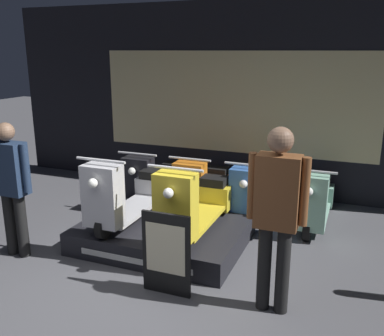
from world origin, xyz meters
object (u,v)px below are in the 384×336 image
at_px(person_right_browsing, 277,208).
at_px(price_sign_board, 166,254).
at_px(scooter_display_left, 127,195).
at_px(scooter_backrow_2, 255,194).
at_px(scooter_backrow_0, 155,182).
at_px(person_left_browsing, 11,180).
at_px(scooter_backrow_1, 203,188).
at_px(scooter_display_right, 194,204).
at_px(scooter_backrow_3, 313,201).

xyz_separation_m(person_right_browsing, price_sign_board, (-1.05, -0.12, -0.60)).
distance_m(scooter_display_left, person_right_browsing, 2.23).
bearing_deg(scooter_backrow_2, scooter_display_left, -132.31).
distance_m(scooter_backrow_0, person_left_browsing, 2.45).
bearing_deg(scooter_backrow_1, person_left_browsing, -124.32).
height_order(scooter_display_right, scooter_backrow_3, scooter_display_right).
bearing_deg(scooter_display_left, scooter_backrow_0, 103.36).
distance_m(scooter_backrow_1, price_sign_board, 2.44).
xyz_separation_m(scooter_backrow_1, scooter_backrow_2, (0.83, 0.00, 0.00)).
xyz_separation_m(scooter_backrow_3, person_left_browsing, (-3.21, -2.27, 0.59)).
distance_m(scooter_backrow_1, scooter_backrow_3, 1.66).
distance_m(scooter_backrow_2, price_sign_board, 2.41).
distance_m(scooter_backrow_0, scooter_backrow_1, 0.83).
distance_m(scooter_backrow_3, price_sign_board, 2.65).
relative_size(scooter_backrow_0, scooter_backrow_2, 1.00).
bearing_deg(scooter_backrow_2, price_sign_board, -98.01).
distance_m(scooter_display_left, scooter_backrow_3, 2.60).
bearing_deg(price_sign_board, scooter_display_right, 94.32).
bearing_deg(scooter_backrow_0, scooter_backrow_3, 0.00).
bearing_deg(scooter_backrow_0, price_sign_board, -60.95).
relative_size(scooter_display_left, scooter_backrow_0, 1.00).
distance_m(scooter_display_right, scooter_backrow_0, 1.93).
bearing_deg(scooter_backrow_2, person_right_browsing, -72.43).
height_order(scooter_backrow_0, person_left_browsing, person_left_browsing).
distance_m(scooter_display_left, scooter_backrow_2, 1.98).
bearing_deg(scooter_backrow_2, scooter_backrow_3, 0.00).
distance_m(scooter_display_right, scooter_backrow_3, 1.92).
height_order(person_left_browsing, price_sign_board, person_left_browsing).
bearing_deg(person_right_browsing, scooter_display_right, 143.85).
bearing_deg(price_sign_board, scooter_backrow_3, 63.96).
xyz_separation_m(scooter_display_left, scooter_backrow_3, (2.15, 1.45, -0.28)).
xyz_separation_m(person_left_browsing, price_sign_board, (2.04, -0.12, -0.50)).
height_order(scooter_display_left, person_left_browsing, person_left_browsing).
xyz_separation_m(person_left_browsing, person_right_browsing, (3.09, -0.00, 0.10)).
bearing_deg(price_sign_board, scooter_backrow_1, 101.72).
bearing_deg(scooter_backrow_1, scooter_backrow_2, 0.00).
distance_m(scooter_display_right, scooter_backrow_2, 1.53).
height_order(scooter_backrow_1, person_left_browsing, person_left_browsing).
height_order(scooter_display_left, scooter_backrow_1, scooter_display_left).
bearing_deg(scooter_backrow_1, scooter_backrow_0, 180.00).
bearing_deg(scooter_backrow_3, price_sign_board, -116.04).
bearing_deg(scooter_display_left, scooter_backrow_3, 33.97).
xyz_separation_m(scooter_backrow_1, person_left_browsing, (-1.55, -2.27, 0.59)).
relative_size(scooter_backrow_1, scooter_backrow_2, 1.00).
bearing_deg(scooter_display_left, person_right_browsing, -21.98).
bearing_deg(person_right_browsing, person_left_browsing, 180.00).
bearing_deg(person_left_browsing, scooter_backrow_3, 35.26).
relative_size(scooter_display_left, person_left_browsing, 1.03).
bearing_deg(scooter_backrow_3, scooter_backrow_2, 180.00).
height_order(scooter_backrow_1, person_right_browsing, person_right_browsing).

